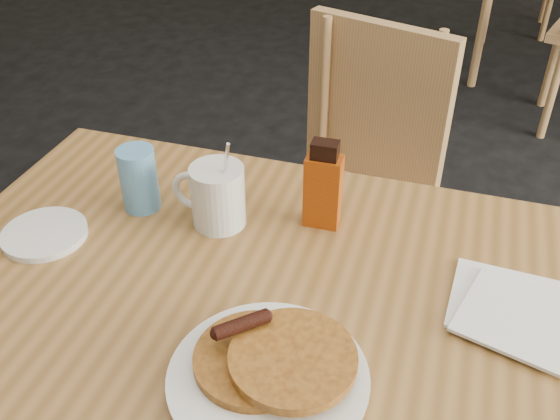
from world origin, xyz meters
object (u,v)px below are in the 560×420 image
object	(u,v)px
pancake_plate	(270,371)
blue_tumbler	(139,179)
main_table	(275,321)
coffee_mug	(216,195)
chair_main_far	(364,168)
syrup_bottle	(323,187)

from	to	relation	value
pancake_plate	blue_tumbler	distance (m)	0.46
main_table	blue_tumbler	distance (m)	0.36
pancake_plate	coffee_mug	size ratio (longest dim) A/B	1.51
chair_main_far	blue_tumbler	bearing A→B (deg)	-99.97
chair_main_far	blue_tumbler	size ratio (longest dim) A/B	7.55
chair_main_far	coffee_mug	world-z (taller)	coffee_mug
syrup_bottle	blue_tumbler	distance (m)	0.33
coffee_mug	syrup_bottle	distance (m)	0.18
main_table	chair_main_far	bearing A→B (deg)	91.36
coffee_mug	main_table	bearing A→B (deg)	-61.36
main_table	pancake_plate	distance (m)	0.16
main_table	blue_tumbler	bearing A→B (deg)	153.59
main_table	syrup_bottle	world-z (taller)	syrup_bottle
pancake_plate	blue_tumbler	xyz separation A→B (m)	(-0.35, 0.30, 0.04)
pancake_plate	coffee_mug	distance (m)	0.36
pancake_plate	syrup_bottle	bearing A→B (deg)	94.99
main_table	coffee_mug	size ratio (longest dim) A/B	7.01
chair_main_far	syrup_bottle	bearing A→B (deg)	-71.11
coffee_mug	blue_tumbler	xyz separation A→B (m)	(-0.15, -0.00, 0.00)
main_table	coffee_mug	world-z (taller)	coffee_mug
chair_main_far	coffee_mug	xyz separation A→B (m)	(-0.14, -0.61, 0.28)
coffee_mug	syrup_bottle	xyz separation A→B (m)	(0.17, 0.06, 0.02)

